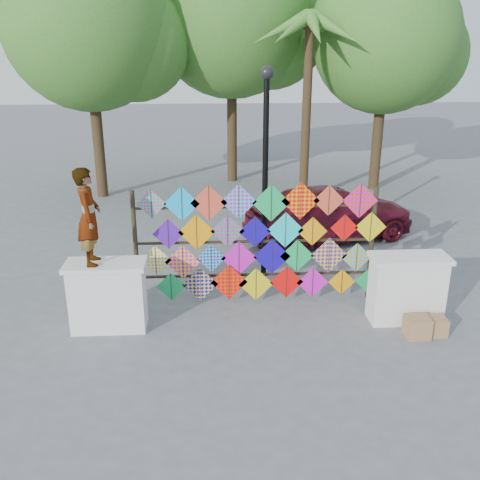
{
  "coord_description": "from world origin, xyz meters",
  "views": [
    {
      "loc": [
        -0.85,
        -8.87,
        4.81
      ],
      "look_at": [
        -0.31,
        0.6,
        1.36
      ],
      "focal_mm": 40.0,
      "sensor_mm": 36.0,
      "label": 1
    }
  ],
  "objects_px": {
    "vendor_woman": "(89,217)",
    "lamppost": "(265,155)",
    "sedan": "(330,212)",
    "kite_rack": "(259,244)"
  },
  "relations": [
    {
      "from": "kite_rack",
      "to": "sedan",
      "type": "relative_size",
      "value": 1.1
    },
    {
      "from": "vendor_woman",
      "to": "sedan",
      "type": "distance_m",
      "value": 6.94
    },
    {
      "from": "vendor_woman",
      "to": "sedan",
      "type": "relative_size",
      "value": 0.38
    },
    {
      "from": "sedan",
      "to": "lamppost",
      "type": "distance_m",
      "value": 3.56
    },
    {
      "from": "sedan",
      "to": "lamppost",
      "type": "relative_size",
      "value": 0.99
    },
    {
      "from": "kite_rack",
      "to": "sedan",
      "type": "distance_m",
      "value": 4.18
    },
    {
      "from": "vendor_woman",
      "to": "lamppost",
      "type": "bearing_deg",
      "value": -60.96
    },
    {
      "from": "kite_rack",
      "to": "vendor_woman",
      "type": "bearing_deg",
      "value": -162.62
    },
    {
      "from": "vendor_woman",
      "to": "lamppost",
      "type": "height_order",
      "value": "lamppost"
    },
    {
      "from": "sedan",
      "to": "lamppost",
      "type": "bearing_deg",
      "value": 120.57
    }
  ]
}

